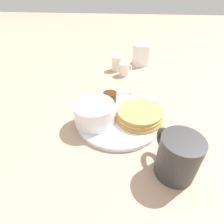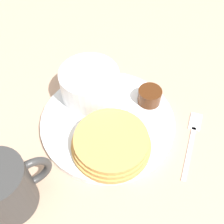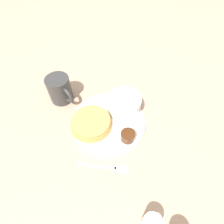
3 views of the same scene
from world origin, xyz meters
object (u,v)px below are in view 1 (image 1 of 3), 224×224
(creamer_pitcher_far, at_px, (117,63))
(coffee_mug, at_px, (177,156))
(bowl, at_px, (94,112))
(creamer_pitcher_near, at_px, (124,69))
(fork, at_px, (135,94))
(second_mug, at_px, (142,54))
(plate, at_px, (119,118))

(creamer_pitcher_far, bearing_deg, coffee_mug, 17.49)
(bowl, bearing_deg, creamer_pitcher_near, 169.15)
(bowl, bearing_deg, creamer_pitcher_far, 175.67)
(coffee_mug, xyz_separation_m, fork, (-0.29, -0.08, -0.04))
(creamer_pitcher_near, distance_m, second_mug, 0.15)
(plate, bearing_deg, coffee_mug, 39.09)
(creamer_pitcher_near, bearing_deg, coffee_mug, 15.34)
(plate, relative_size, fork, 1.79)
(plate, height_order, fork, plate)
(plate, xyz_separation_m, creamer_pitcher_near, (-0.30, -0.00, 0.02))
(plate, bearing_deg, creamer_pitcher_far, -174.42)
(creamer_pitcher_far, xyz_separation_m, fork, (0.20, 0.08, -0.03))
(bowl, bearing_deg, plate, 112.73)
(plate, relative_size, second_mug, 2.31)
(plate, distance_m, creamer_pitcher_far, 0.35)
(plate, distance_m, coffee_mug, 0.20)
(plate, distance_m, fork, 0.15)
(creamer_pitcher_far, xyz_separation_m, second_mug, (-0.08, 0.11, 0.01))
(fork, bearing_deg, coffee_mug, 15.01)
(plate, height_order, creamer_pitcher_near, creamer_pitcher_near)
(second_mug, bearing_deg, creamer_pitcher_near, -29.16)
(creamer_pitcher_near, bearing_deg, bowl, -10.85)
(plate, bearing_deg, second_mug, 170.26)
(coffee_mug, bearing_deg, second_mug, -175.15)
(fork, bearing_deg, creamer_pitcher_far, -159.07)
(bowl, xyz_separation_m, creamer_pitcher_near, (-0.32, 0.06, -0.02))
(bowl, distance_m, fork, 0.20)
(creamer_pitcher_far, bearing_deg, fork, 20.93)
(creamer_pitcher_far, bearing_deg, bowl, -4.33)
(creamer_pitcher_far, height_order, second_mug, second_mug)
(plate, relative_size, creamer_pitcher_near, 3.97)
(creamer_pitcher_near, distance_m, fork, 0.16)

